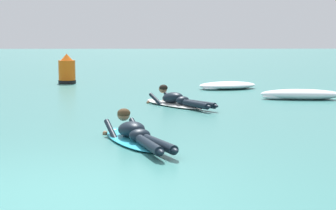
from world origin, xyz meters
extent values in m
plane|color=#387A75|center=(0.00, 10.00, 0.00)|extent=(120.00, 120.00, 0.00)
ellipsoid|color=#2DB2D1|center=(0.82, 2.89, 0.04)|extent=(1.29, 2.10, 0.07)
ellipsoid|color=#2DB2D1|center=(0.47, 3.79, 0.05)|extent=(0.27, 0.26, 0.06)
ellipsoid|color=black|center=(0.80, 2.94, 0.20)|extent=(0.62, 0.78, 0.35)
ellipsoid|color=black|center=(0.94, 2.57, 0.17)|extent=(0.42, 0.38, 0.20)
cylinder|color=black|center=(1.09, 1.96, 0.14)|extent=(0.42, 0.94, 0.14)
ellipsoid|color=black|center=(1.24, 1.51, 0.14)|extent=(0.17, 0.24, 0.08)
cylinder|color=black|center=(1.24, 2.02, 0.14)|extent=(0.52, 0.91, 0.14)
ellipsoid|color=black|center=(1.43, 1.59, 0.14)|extent=(0.17, 0.24, 0.08)
cylinder|color=black|center=(0.46, 3.21, 0.12)|extent=(0.30, 0.59, 0.34)
sphere|color=#8C6647|center=(0.31, 3.58, 0.02)|extent=(0.09, 0.09, 0.09)
cylinder|color=black|center=(0.87, 3.35, 0.12)|extent=(0.30, 0.59, 0.34)
sphere|color=#8C6647|center=(0.74, 3.70, 0.02)|extent=(0.09, 0.09, 0.09)
sphere|color=#8C6647|center=(0.65, 3.31, 0.38)|extent=(0.21, 0.21, 0.21)
ellipsoid|color=#47331E|center=(0.66, 3.29, 0.41)|extent=(0.28, 0.27, 0.16)
ellipsoid|color=white|center=(1.65, 7.39, 0.04)|extent=(1.63, 2.04, 0.07)
ellipsoid|color=white|center=(1.09, 8.23, 0.05)|extent=(0.27, 0.27, 0.06)
ellipsoid|color=black|center=(1.62, 7.44, 0.20)|extent=(0.73, 0.81, 0.35)
ellipsoid|color=black|center=(1.85, 7.10, 0.17)|extent=(0.44, 0.42, 0.20)
cylinder|color=black|center=(2.12, 6.56, 0.14)|extent=(0.58, 0.85, 0.14)
ellipsoid|color=black|center=(2.36, 6.17, 0.14)|extent=(0.21, 0.24, 0.08)
cylinder|color=black|center=(2.26, 6.65, 0.14)|extent=(0.66, 0.80, 0.14)
ellipsoid|color=black|center=(2.53, 6.29, 0.14)|extent=(0.21, 0.24, 0.08)
cylinder|color=black|center=(1.23, 7.63, 0.12)|extent=(0.39, 0.51, 0.32)
sphere|color=#8C6647|center=(1.02, 7.93, 0.02)|extent=(0.09, 0.09, 0.09)
cylinder|color=black|center=(1.60, 7.86, 0.12)|extent=(0.39, 0.51, 0.32)
sphere|color=#8C6647|center=(1.41, 8.15, 0.02)|extent=(0.09, 0.09, 0.09)
sphere|color=#8C6647|center=(1.39, 7.78, 0.38)|extent=(0.21, 0.21, 0.21)
ellipsoid|color=black|center=(1.41, 7.76, 0.41)|extent=(0.29, 0.29, 0.16)
ellipsoid|color=white|center=(5.14, 8.66, 0.14)|extent=(2.23, 0.92, 0.28)
ellipsoid|color=white|center=(5.68, 8.68, 0.10)|extent=(0.81, 0.42, 0.20)
ellipsoid|color=white|center=(4.48, 8.68, 0.08)|extent=(0.78, 0.33, 0.15)
ellipsoid|color=white|center=(3.56, 11.65, 0.12)|extent=(2.18, 1.63, 0.24)
ellipsoid|color=white|center=(3.97, 11.96, 0.08)|extent=(0.88, 0.86, 0.16)
ellipsoid|color=white|center=(3.04, 11.37, 0.06)|extent=(0.88, 0.84, 0.13)
cylinder|color=#EA5B0F|center=(-1.97, 13.84, 0.42)|extent=(0.60, 0.60, 0.84)
cone|color=#EA5B0F|center=(-1.97, 13.84, 0.96)|extent=(0.42, 0.42, 0.24)
cylinder|color=black|center=(-1.97, 13.84, 0.06)|extent=(0.63, 0.63, 0.12)
camera|label=1|loc=(1.16, -5.58, 1.68)|focal=57.30mm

